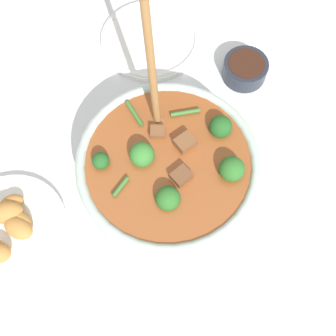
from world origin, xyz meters
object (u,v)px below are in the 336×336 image
Objects in this scene: empty_plate at (151,39)px; stew_bowl at (168,169)px; condiment_bowl at (245,69)px; food_plate at (9,229)px.

stew_bowl is at bearing 114.88° from empty_plate.
food_plate reaches higher than condiment_bowl.
food_plate is at bearing 78.32° from empty_plate.
condiment_bowl is 0.42× the size of empty_plate.
stew_bowl is 1.49× the size of empty_plate.
stew_bowl is at bearing -142.67° from food_plate.
condiment_bowl is 0.51m from food_plate.
food_plate reaches higher than empty_plate.
stew_bowl is 0.30m from empty_plate.
condiment_bowl is 0.20m from empty_plate.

